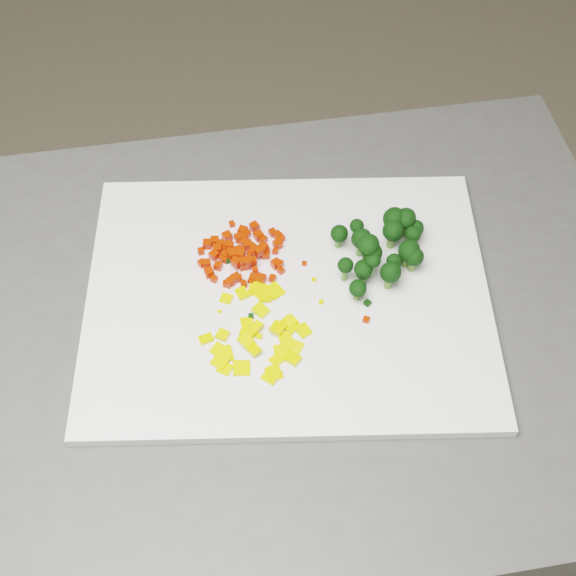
{
  "coord_description": "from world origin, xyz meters",
  "views": [
    {
      "loc": [
        0.37,
        -0.46,
        1.64
      ],
      "look_at": [
        0.38,
        0.06,
        0.92
      ],
      "focal_mm": 50.0,
      "sensor_mm": 36.0,
      "label": 1
    }
  ],
  "objects_px": {
    "carrot_pile": "(243,248)",
    "pepper_pile": "(257,327)",
    "counter_block": "(266,481)",
    "cutting_board": "(288,296)",
    "broccoli_pile": "(381,251)"
  },
  "relations": [
    {
      "from": "counter_block",
      "to": "carrot_pile",
      "type": "height_order",
      "value": "carrot_pile"
    },
    {
      "from": "counter_block",
      "to": "cutting_board",
      "type": "bearing_deg",
      "value": 39.88
    },
    {
      "from": "counter_block",
      "to": "broccoli_pile",
      "type": "height_order",
      "value": "broccoli_pile"
    },
    {
      "from": "cutting_board",
      "to": "carrot_pile",
      "type": "distance_m",
      "value": 0.08
    },
    {
      "from": "counter_block",
      "to": "cutting_board",
      "type": "height_order",
      "value": "cutting_board"
    },
    {
      "from": "broccoli_pile",
      "to": "cutting_board",
      "type": "bearing_deg",
      "value": -160.62
    },
    {
      "from": "carrot_pile",
      "to": "broccoli_pile",
      "type": "bearing_deg",
      "value": -6.41
    },
    {
      "from": "carrot_pile",
      "to": "pepper_pile",
      "type": "distance_m",
      "value": 0.11
    },
    {
      "from": "carrot_pile",
      "to": "broccoli_pile",
      "type": "relative_size",
      "value": 0.83
    },
    {
      "from": "cutting_board",
      "to": "counter_block",
      "type": "bearing_deg",
      "value": -140.12
    },
    {
      "from": "broccoli_pile",
      "to": "counter_block",
      "type": "bearing_deg",
      "value": -154.64
    },
    {
      "from": "counter_block",
      "to": "cutting_board",
      "type": "xyz_separation_m",
      "value": [
        0.04,
        0.03,
        0.46
      ]
    },
    {
      "from": "cutting_board",
      "to": "broccoli_pile",
      "type": "bearing_deg",
      "value": 19.38
    },
    {
      "from": "carrot_pile",
      "to": "broccoli_pile",
      "type": "height_order",
      "value": "broccoli_pile"
    },
    {
      "from": "counter_block",
      "to": "carrot_pile",
      "type": "xyz_separation_m",
      "value": [
        -0.02,
        0.08,
        0.48
      ]
    }
  ]
}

